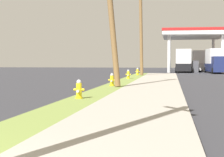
% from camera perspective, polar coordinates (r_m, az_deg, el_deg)
% --- Properties ---
extents(fire_hydrant_second, '(0.42, 0.38, 0.74)m').
position_cam_1_polar(fire_hydrant_second, '(14.31, -5.15, -1.82)').
color(fire_hydrant_second, yellow).
rests_on(fire_hydrant_second, grass_verge).
extents(fire_hydrant_third, '(0.42, 0.37, 0.74)m').
position_cam_1_polar(fire_hydrant_third, '(21.35, -0.00, -0.29)').
color(fire_hydrant_third, yellow).
rests_on(fire_hydrant_third, grass_verge).
extents(fire_hydrant_fourth, '(0.42, 0.37, 0.74)m').
position_cam_1_polar(fire_hydrant_fourth, '(29.99, 2.54, 0.60)').
color(fire_hydrant_fourth, yellow).
rests_on(fire_hydrant_fourth, grass_verge).
extents(fire_hydrant_fifth, '(0.42, 0.38, 0.74)m').
position_cam_1_polar(fire_hydrant_fifth, '(37.56, 3.98, 1.04)').
color(fire_hydrant_fifth, yellow).
rests_on(fire_hydrant_fifth, grass_verge).
extents(utility_pole_midground, '(1.72, 1.59, 8.72)m').
position_cam_1_polar(utility_pole_midground, '(21.23, -0.21, 10.83)').
color(utility_pole_midground, brown).
rests_on(utility_pole_midground, grass_verge).
extents(utility_pole_background, '(0.69, 1.76, 8.64)m').
position_cam_1_polar(utility_pole_background, '(37.89, 4.53, 7.22)').
color(utility_pole_background, brown).
rests_on(utility_pole_background, grass_verge).
extents(car_teal_by_near_pump, '(2.14, 4.59, 1.57)m').
position_cam_1_polar(car_teal_by_near_pump, '(61.87, 10.81, 1.94)').
color(car_teal_by_near_pump, '#197075').
rests_on(car_teal_by_near_pump, ground).
extents(car_white_by_far_pump, '(2.01, 4.53, 1.57)m').
position_cam_1_polar(car_white_by_far_pump, '(54.94, 12.48, 1.82)').
color(car_white_by_far_pump, white).
rests_on(car_white_by_far_pump, ground).
extents(truck_black_at_forecourt, '(2.47, 6.50, 3.11)m').
position_cam_1_polar(truck_black_at_forecourt, '(51.00, 11.11, 2.62)').
color(truck_black_at_forecourt, black).
rests_on(truck_black_at_forecourt, ground).
extents(truck_silver_on_apron, '(2.51, 6.52, 3.11)m').
position_cam_1_polar(truck_silver_on_apron, '(58.30, 13.13, 2.62)').
color(truck_silver_on_apron, '#BCBCC1').
rests_on(truck_silver_on_apron, ground).
extents(truck_navy_at_far_bay, '(2.58, 6.54, 3.11)m').
position_cam_1_polar(truck_navy_at_far_bay, '(48.40, 15.90, 2.56)').
color(truck_navy_at_far_bay, navy).
rests_on(truck_navy_at_far_bay, ground).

